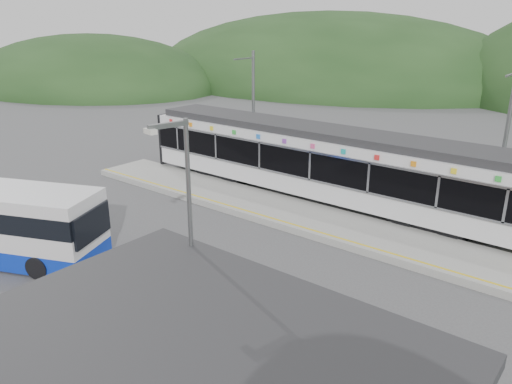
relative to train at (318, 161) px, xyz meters
The scene contains 8 objects.
ground 6.39m from the train, 82.75° to the right, with size 120.00×120.00×0.00m, color #4C4C4F.
hills 7.29m from the train, ahead, with size 146.00×149.00×26.00m.
platform 3.40m from the train, 74.22° to the right, with size 26.00×3.20×0.30m, color #9E9E99.
yellow_line 4.43m from the train, 79.20° to the right, with size 26.00×0.10×0.01m, color yellow.
train is the anchor object (origin of this frame).
catenary_mast_west 6.93m from the train, 157.66° to the left, with size 0.18×1.80×7.00m.
catenary_mast_east 8.33m from the train, 18.27° to the left, with size 0.18×1.80×7.00m.
lamp_post 12.99m from the train, 73.56° to the right, with size 0.38×1.15×6.41m.
Camera 1 is at (11.76, -14.55, 8.67)m, focal length 35.00 mm.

